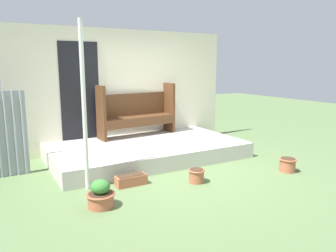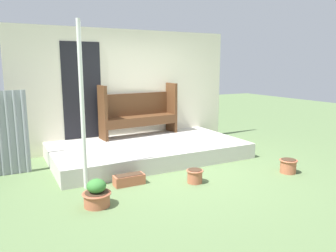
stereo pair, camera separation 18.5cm
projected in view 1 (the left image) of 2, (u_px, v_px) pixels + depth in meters
The scene contains 9 objects.
ground_plane at pixel (176, 171), 5.74m from camera, with size 24.00×24.00×0.00m, color #5B7547.
porch_slab at pixel (147, 150), 6.57m from camera, with size 3.75×2.07×0.30m.
house_wall at pixel (124, 90), 7.25m from camera, with size 4.95×0.08×2.60m.
support_post at pixel (84, 107), 4.71m from camera, with size 0.06×0.06×2.48m.
bench at pixel (137, 111), 7.19m from camera, with size 1.78×0.55×1.13m.
flower_pot_left at pixel (101, 195), 4.28m from camera, with size 0.38×0.38×0.37m.
flower_pot_middle at pixel (197, 175), 5.19m from camera, with size 0.27×0.27×0.22m.
flower_pot_right at pixel (288, 164), 5.71m from camera, with size 0.31×0.31×0.24m.
planter_box_rect at pixel (131, 180), 5.07m from camera, with size 0.48×0.20×0.17m.
Camera 1 is at (-2.82, -4.73, 1.84)m, focal length 35.00 mm.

